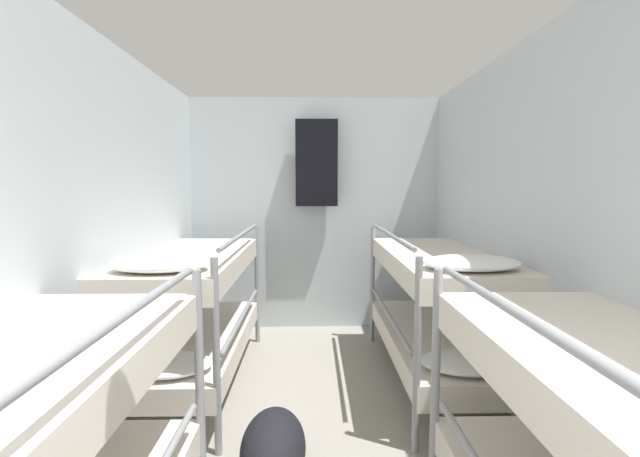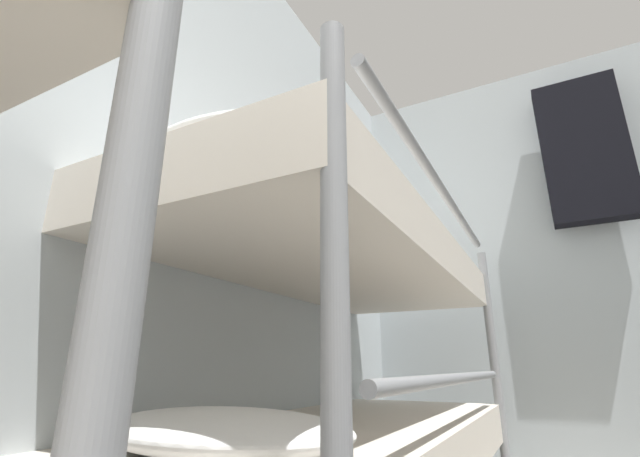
% 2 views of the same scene
% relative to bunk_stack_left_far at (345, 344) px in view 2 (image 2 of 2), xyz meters
% --- Properties ---
extents(wall_back, '(2.80, 0.06, 2.51)m').
position_rel_bunk_stack_left_far_xyz_m(wall_back, '(0.95, 1.46, 0.59)').
color(wall_back, silver).
rests_on(wall_back, ground_plane).
extents(bunk_stack_left_far, '(0.78, 1.87, 1.21)m').
position_rel_bunk_stack_left_far_xyz_m(bunk_stack_left_far, '(0.00, 0.00, 0.00)').
color(bunk_stack_left_far, gray).
rests_on(bunk_stack_left_far, ground_plane).
extents(hanging_coat, '(0.44, 0.12, 0.90)m').
position_rel_bunk_stack_left_far_xyz_m(hanging_coat, '(0.97, 1.31, 1.15)').
color(hanging_coat, black).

